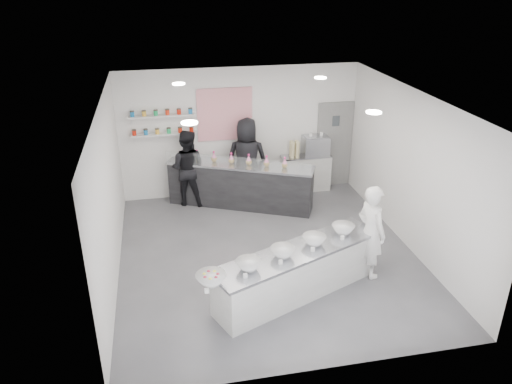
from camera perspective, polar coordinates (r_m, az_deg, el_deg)
floor at (r=9.55m, az=1.37°, el=-7.24°), size 6.00×6.00×0.00m
ceiling at (r=8.36m, az=1.58°, el=10.51°), size 6.00×6.00×0.00m
back_wall at (r=11.61m, az=-1.82°, el=6.84°), size 5.50×0.00×5.50m
left_wall at (r=8.71m, az=-16.47°, el=-0.42°), size 0.00×6.00×6.00m
right_wall at (r=9.79m, az=17.38°, el=2.27°), size 0.00×6.00×6.00m
back_door at (r=12.29m, az=8.90°, el=5.37°), size 0.88×0.04×2.10m
pattern_panel at (r=11.40m, az=-3.58°, el=8.84°), size 1.25×0.03×1.20m
jar_shelf_lower at (r=11.34m, az=-10.55°, el=6.53°), size 1.45×0.22×0.04m
jar_shelf_upper at (r=11.22m, az=-10.71°, el=8.57°), size 1.45×0.22×0.04m
preserve_jars at (r=11.24m, az=-10.65°, el=7.86°), size 1.45×0.10×0.56m
downlight_0 at (r=7.22m, az=-7.62°, el=7.85°), size 0.24×0.24×0.02m
downlight_1 at (r=7.89m, az=13.32°, el=8.86°), size 0.24×0.24×0.02m
downlight_2 at (r=9.73m, az=-8.83°, el=12.12°), size 0.24×0.24×0.02m
downlight_3 at (r=10.25m, az=7.38°, el=12.82°), size 0.24×0.24×0.02m
prep_counter at (r=8.34m, az=4.80°, el=-9.12°), size 3.09×1.86×0.84m
back_bar at (r=11.22m, az=-1.81°, el=0.77°), size 3.23×1.93×1.02m
sneeze_guard at (r=10.71m, az=-2.25°, el=3.34°), size 2.94×1.38×0.28m
espresso_ledge at (r=12.11m, az=5.68°, el=2.18°), size 1.20×0.38×0.89m
espresso_machine at (r=11.93m, az=6.81°, el=5.25°), size 0.60×0.42×0.46m
cup_stacks at (r=11.80m, az=4.41°, el=4.91°), size 0.24×0.24×0.37m
prep_bowls at (r=8.07m, az=4.92°, el=-6.18°), size 3.54×1.90×0.16m
label_cards at (r=7.66m, az=4.39°, el=-8.40°), size 3.31×0.04×0.07m
cookie_bags at (r=10.98m, az=-1.85°, el=3.81°), size 1.99×1.02×0.25m
woman_prep at (r=8.82m, az=13.04°, el=-4.41°), size 0.56×0.71×1.70m
staff_left at (r=11.31m, az=-7.87°, el=2.76°), size 1.02×0.91×1.75m
staff_right at (r=11.42m, az=-1.05°, el=3.73°), size 1.07×0.83×1.94m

